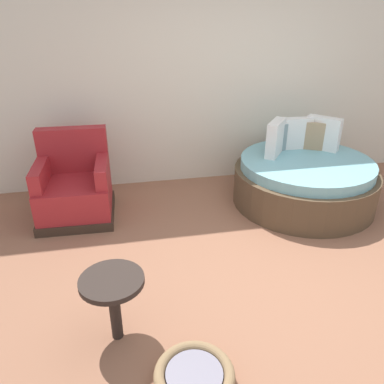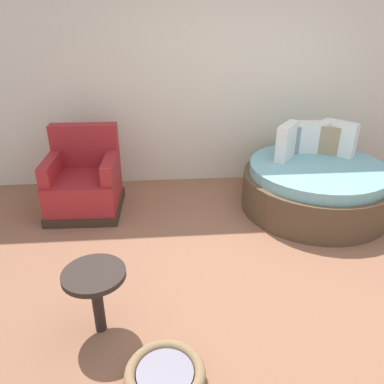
{
  "view_description": "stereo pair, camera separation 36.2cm",
  "coord_description": "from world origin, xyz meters",
  "px_view_note": "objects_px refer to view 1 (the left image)",
  "views": [
    {
      "loc": [
        -1.22,
        -2.53,
        2.16
      ],
      "look_at": [
        -0.59,
        0.66,
        0.55
      ],
      "focal_mm": 35.57,
      "sensor_mm": 36.0,
      "label": 1
    },
    {
      "loc": [
        -0.86,
        -2.58,
        2.16
      ],
      "look_at": [
        -0.59,
        0.66,
        0.55
      ],
      "focal_mm": 35.57,
      "sensor_mm": 36.0,
      "label": 2
    }
  ],
  "objects_px": {
    "red_armchair": "(75,188)",
    "side_table": "(113,290)",
    "pet_basket": "(194,377)",
    "round_daybed": "(304,179)"
  },
  "relations": [
    {
      "from": "pet_basket",
      "to": "round_daybed",
      "type": "bearing_deg",
      "value": 51.19
    },
    {
      "from": "red_armchair",
      "to": "side_table",
      "type": "distance_m",
      "value": 1.94
    },
    {
      "from": "pet_basket",
      "to": "side_table",
      "type": "distance_m",
      "value": 0.77
    },
    {
      "from": "side_table",
      "to": "red_armchair",
      "type": "bearing_deg",
      "value": 101.9
    },
    {
      "from": "red_armchair",
      "to": "side_table",
      "type": "relative_size",
      "value": 1.81
    },
    {
      "from": "pet_basket",
      "to": "side_table",
      "type": "xyz_separation_m",
      "value": [
        -0.46,
        0.5,
        0.35
      ]
    },
    {
      "from": "pet_basket",
      "to": "side_table",
      "type": "relative_size",
      "value": 0.98
    },
    {
      "from": "pet_basket",
      "to": "side_table",
      "type": "height_order",
      "value": "side_table"
    },
    {
      "from": "round_daybed",
      "to": "red_armchair",
      "type": "bearing_deg",
      "value": 175.86
    },
    {
      "from": "red_armchair",
      "to": "pet_basket",
      "type": "height_order",
      "value": "red_armchair"
    }
  ]
}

